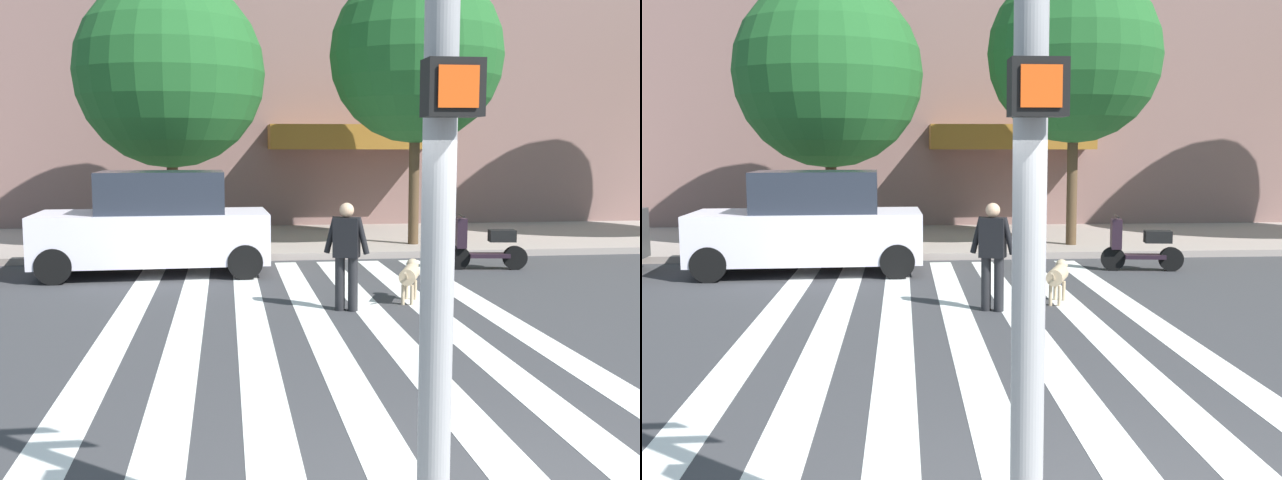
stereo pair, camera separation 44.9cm
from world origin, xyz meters
TOP-DOWN VIEW (x-y plane):
  - ground_plane at (0.00, 5.86)m, footprint 160.00×160.00m
  - sidewalk_far at (0.00, 14.72)m, footprint 80.00×6.00m
  - crosswalk_stripes at (-0.66, 5.86)m, footprint 5.85×11.12m
  - parked_car_behind_first at (-3.26, 10.32)m, footprint 4.45×2.08m
  - parked_scooter at (3.31, 10.02)m, footprint 1.63×0.54m
  - street_tree_nearest at (-3.14, 13.55)m, footprint 4.40×4.40m
  - street_tree_middle at (2.55, 13.02)m, footprint 4.07×4.07m
  - pedestrian_dog_walker at (-0.12, 6.60)m, footprint 0.69×0.36m
  - dog_on_leash at (1.00, 7.13)m, footprint 0.50×0.98m

SIDE VIEW (x-z plane):
  - ground_plane at x=0.00m, z-range 0.00..0.00m
  - crosswalk_stripes at x=-0.66m, z-range 0.00..0.01m
  - sidewalk_far at x=0.00m, z-range 0.00..0.15m
  - dog_on_leash at x=1.00m, z-range 0.12..0.77m
  - parked_scooter at x=3.31m, z-range -0.08..1.03m
  - pedestrian_dog_walker at x=-0.12m, z-range 0.11..1.75m
  - parked_car_behind_first at x=-3.26m, z-range -0.05..1.95m
  - street_tree_nearest at x=-3.14m, z-range 1.06..7.28m
  - street_tree_middle at x=2.55m, z-range 1.34..7.82m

